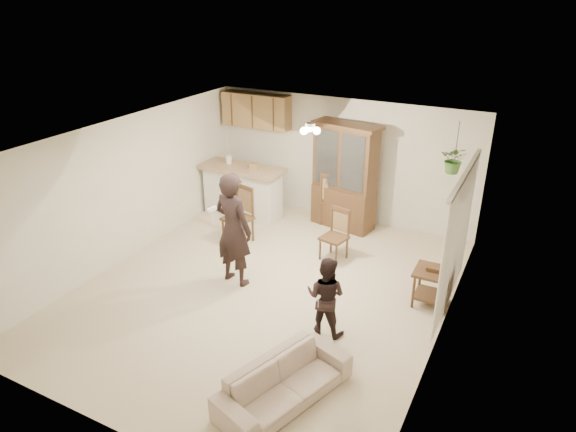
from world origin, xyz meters
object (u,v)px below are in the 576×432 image
at_px(china_hutch, 345,177).
at_px(chair_bar, 238,227).
at_px(sofa, 284,374).
at_px(chair_hutch_left, 334,246).
at_px(side_table, 431,287).
at_px(chair_hutch_right, 333,208).
at_px(child, 326,291).
at_px(adult, 233,232).

height_order(china_hutch, chair_bar, china_hutch).
height_order(sofa, chair_hutch_left, chair_hutch_left).
distance_m(china_hutch, chair_bar, 2.31).
distance_m(side_table, chair_hutch_right, 3.25).
relative_size(sofa, child, 1.39).
height_order(adult, child, adult).
relative_size(adult, china_hutch, 0.85).
bearing_deg(chair_bar, chair_hutch_left, 20.12).
bearing_deg(sofa, adult, 63.34).
xyz_separation_m(child, chair_bar, (-2.59, 1.81, -0.37)).
height_order(child, chair_hutch_left, child).
relative_size(adult, child, 1.33).
bearing_deg(sofa, chair_hutch_left, 32.03).
height_order(child, chair_hutch_right, child).
bearing_deg(child, adult, -18.74).
xyz_separation_m(sofa, adult, (-1.95, 1.99, 0.53)).
bearing_deg(chair_bar, adult, -45.42).
distance_m(chair_bar, chair_hutch_right, 2.07).
bearing_deg(china_hutch, adult, -94.82).
bearing_deg(chair_bar, china_hutch, 60.52).
relative_size(side_table, chair_bar, 0.60).
height_order(chair_bar, chair_hutch_left, chair_bar).
bearing_deg(china_hutch, sofa, -65.70).
xyz_separation_m(sofa, child, (-0.09, 1.42, 0.31)).
height_order(sofa, china_hutch, china_hutch).
xyz_separation_m(child, side_table, (1.16, 1.37, -0.37)).
xyz_separation_m(child, chair_hutch_right, (-1.33, 3.46, -0.36)).
xyz_separation_m(side_table, chair_hutch_right, (-2.49, 2.09, 0.02)).
height_order(adult, chair_hutch_left, adult).
bearing_deg(chair_hutch_left, sofa, -65.09).
bearing_deg(chair_hutch_right, chair_bar, 40.46).
relative_size(sofa, china_hutch, 0.88).
relative_size(child, china_hutch, 0.64).
height_order(china_hutch, chair_hutch_left, china_hutch).
height_order(adult, china_hutch, china_hutch).
bearing_deg(sofa, child, 22.63).
relative_size(adult, chair_hutch_right, 1.59).
distance_m(child, chair_hutch_right, 3.73).
bearing_deg(side_table, adult, -165.16).
relative_size(chair_bar, chair_hutch_left, 1.15).
xyz_separation_m(adult, china_hutch, (0.78, 2.82, 0.15)).
height_order(sofa, child, child).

